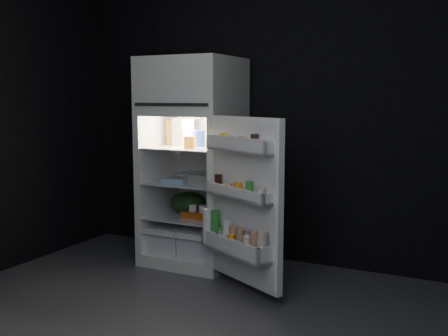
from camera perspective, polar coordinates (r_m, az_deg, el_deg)
The scene contains 17 objects.
floor at distance 3.38m, azimuth -4.07°, elevation -17.71°, with size 4.00×3.40×0.00m, color #49494E.
wall_back at distance 4.59m, azimuth 6.66°, elevation 6.44°, with size 4.00×0.00×2.70m, color black.
refrigerator at distance 4.57m, azimuth -3.27°, elevation 1.51°, with size 0.76×0.71×1.78m.
fridge_door at distance 3.80m, azimuth 1.96°, elevation -3.99°, with size 0.73×0.50×1.22m.
milk_jug at distance 4.60m, azimuth -4.50°, elevation 3.93°, with size 0.14×0.14×0.24m, color white.
mayo_jar at distance 4.51m, azimuth -2.79°, elevation 3.23°, with size 0.11×0.11×0.14m, color #1C379B.
jam_jar at distance 4.46m, azimuth -0.78°, elevation 3.13°, with size 0.11×0.11×0.13m, color black.
amber_bottle at distance 4.70m, azimuth -5.77°, elevation 3.87°, with size 0.08×0.08×0.22m, color gold.
small_carton at distance 4.37m, azimuth -3.78°, elevation 2.82°, with size 0.08×0.06×0.10m, color orange.
egg_carton at distance 4.45m, azimuth -2.64°, elevation -1.18°, with size 0.28×0.11×0.07m, color gray.
pie at distance 4.69m, azimuth -3.45°, elevation -0.91°, with size 0.27×0.27×0.04m, color tan.
flat_package at distance 4.45m, azimuth -5.49°, elevation -1.39°, with size 0.20×0.10×0.04m, color #81A5C8.
wrapped_pkg at distance 4.62m, azimuth -0.97°, elevation -0.96°, with size 0.12×0.10×0.05m, color beige.
produce_bag at distance 4.64m, azimuth -3.91°, elevation -3.80°, with size 0.32×0.27×0.20m, color #193815.
yogurt_tray at distance 4.50m, azimuth -2.76°, elevation -5.09°, with size 0.28×0.15×0.05m, color #B2490F.
small_can_red at distance 4.70m, azimuth -1.34°, elevation -4.29°, with size 0.08×0.08×0.09m, color #B2490F.
small_can_silver at distance 4.59m, azimuth -0.42°, elevation -4.58°, with size 0.08×0.08×0.09m, color silver.
Camera 1 is at (1.56, -2.62, 1.45)m, focal length 42.00 mm.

